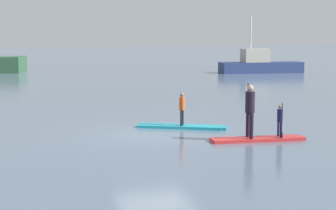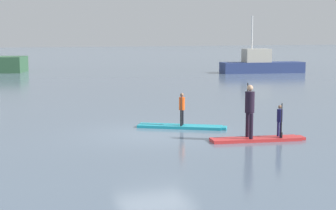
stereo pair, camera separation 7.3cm
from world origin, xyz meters
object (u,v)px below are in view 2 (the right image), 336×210
at_px(paddler_adult, 250,108).
at_px(paddler_child_front, 280,119).
at_px(paddleboard_near, 182,127).
at_px(fishing_boat_green_midground, 261,64).
at_px(paddler_child_solo, 182,107).
at_px(paddleboard_far, 258,139).

bearing_deg(paddler_adult, paddler_child_front, -11.29).
relative_size(paddleboard_near, fishing_boat_green_midground, 0.41).
bearing_deg(paddleboard_near, paddler_child_solo, -115.01).
xyz_separation_m(paddleboard_near, paddleboard_far, (1.35, -3.05, 0.00)).
height_order(paddleboard_near, paddleboard_far, same).
distance_m(paddleboard_near, paddler_child_solo, 0.71).
height_order(paddler_child_solo, paddler_adult, paddler_adult).
relative_size(paddler_child_front, fishing_boat_green_midground, 0.15).
height_order(paddleboard_far, paddler_adult, paddler_adult).
distance_m(paddleboard_far, fishing_boat_green_midground, 30.55).
bearing_deg(paddler_child_front, paddleboard_far, 168.73).
height_order(paddler_child_solo, paddler_child_front, paddler_child_solo).
relative_size(paddleboard_far, fishing_boat_green_midground, 0.42).
relative_size(paddleboard_far, paddler_child_front, 2.80).
height_order(paddleboard_near, fishing_boat_green_midground, fishing_boat_green_midground).
height_order(paddleboard_far, fishing_boat_green_midground, fishing_boat_green_midground).
height_order(paddler_child_solo, paddleboard_far, paddler_child_solo).
distance_m(paddleboard_far, paddler_child_front, 0.95).
xyz_separation_m(paddler_child_front, fishing_boat_green_midground, (14.84, 26.43, 0.05)).
xyz_separation_m(paddleboard_near, paddler_child_front, (2.05, -3.19, 0.62)).
distance_m(paddler_child_solo, paddleboard_far, 3.40).
distance_m(paddleboard_near, paddler_adult, 3.33).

